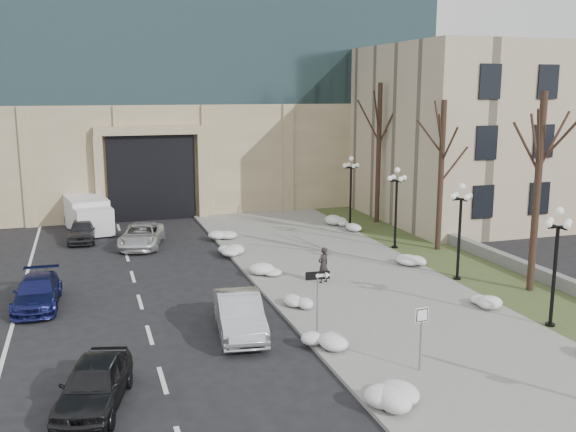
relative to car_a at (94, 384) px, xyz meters
name	(u,v)px	position (x,y,z in m)	size (l,w,h in m)	color
sidewalk	(353,280)	(12.07, 9.15, -0.65)	(9.00, 40.00, 0.12)	gray
curb	(262,289)	(7.57, 9.15, -0.64)	(0.30, 40.00, 0.14)	gray
grass_strip	(470,269)	(18.57, 9.15, -0.66)	(4.00, 40.00, 0.10)	#3C4C26
stone_wall	(481,251)	(20.57, 11.15, -0.36)	(0.50, 30.00, 0.70)	gray
classical_building	(506,131)	(30.57, 23.13, 5.29)	(22.00, 18.12, 12.00)	tan
car_a	(94,384)	(0.00, 0.00, 0.00)	(1.69, 4.19, 1.43)	black
car_b	(239,314)	(5.33, 4.25, 0.05)	(1.62, 4.65, 1.53)	#B3B8BC
car_c	(37,292)	(-2.10, 9.82, -0.07)	(1.80, 4.42, 1.28)	navy
car_d	(142,236)	(3.08, 19.31, -0.05)	(2.21, 4.80, 1.33)	silver
car_e	(82,231)	(-0.22, 21.78, -0.04)	(1.58, 3.93, 1.34)	#2B2B30
pedestrian	(323,265)	(10.52, 9.06, 0.26)	(0.62, 0.41, 1.71)	black
box_truck	(87,214)	(0.10, 25.41, 0.31)	(3.29, 6.93, 2.11)	silver
one_way_sign	(322,283)	(8.11, 2.93, 1.40)	(0.95, 0.26, 2.56)	slate
keep_sign	(421,326)	(10.05, -0.92, 0.94)	(0.48, 0.09, 2.25)	slate
snow_clump_b	(394,398)	(8.21, -2.70, -0.41)	(1.10, 1.60, 0.36)	white
snow_clump_c	(326,344)	(7.83, 1.67, -0.41)	(1.10, 1.60, 0.36)	white
snow_clump_d	(296,303)	(8.21, 6.19, -0.41)	(1.10, 1.60, 0.36)	white
snow_clump_e	(264,270)	(8.25, 11.27, -0.41)	(1.10, 1.60, 0.36)	white
snow_clump_f	(233,250)	(7.68, 15.69, -0.41)	(1.10, 1.60, 0.36)	white
snow_clump_g	(220,235)	(7.81, 19.60, -0.41)	(1.10, 1.60, 0.36)	white
snow_clump_i	(490,301)	(16.09, 3.90, -0.41)	(1.10, 1.60, 0.36)	white
snow_clump_j	(417,262)	(16.20, 10.31, -0.41)	(1.10, 1.60, 0.36)	white
snow_clump_k	(338,223)	(16.05, 20.77, -0.41)	(1.10, 1.60, 0.36)	white
snow_clump_l	(353,227)	(16.42, 19.19, -0.41)	(1.10, 1.60, 0.36)	white
lamppost_a	(556,251)	(16.87, 1.15, 2.36)	(1.18, 1.18, 4.76)	black
lamppost_b	(460,218)	(16.87, 7.65, 2.36)	(1.18, 1.18, 4.76)	black
lamppost_c	(396,197)	(16.87, 14.15, 2.36)	(1.18, 1.18, 4.76)	black
lamppost_d	(351,181)	(16.87, 20.65, 2.36)	(1.18, 1.18, 4.76)	black
tree_near	(539,164)	(19.07, 5.15, 5.11)	(3.20, 3.20, 9.00)	black
tree_mid	(442,155)	(19.07, 13.15, 4.79)	(3.20, 3.20, 8.50)	black
tree_far	(379,134)	(19.07, 21.15, 5.44)	(3.20, 3.20, 9.50)	black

